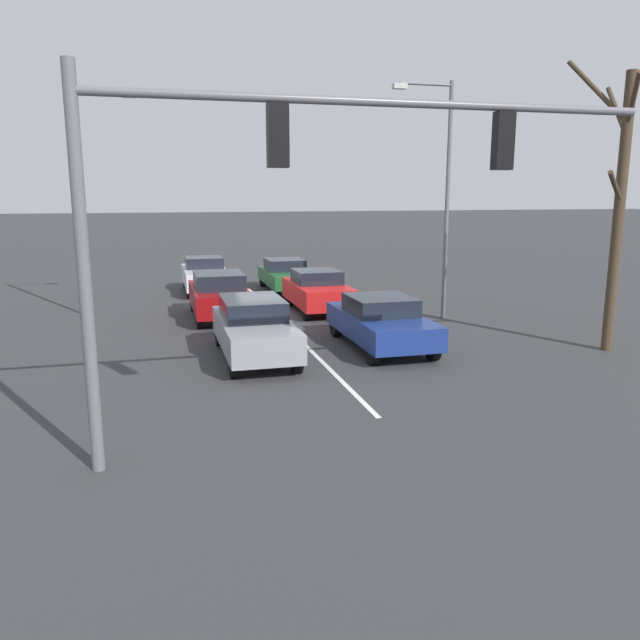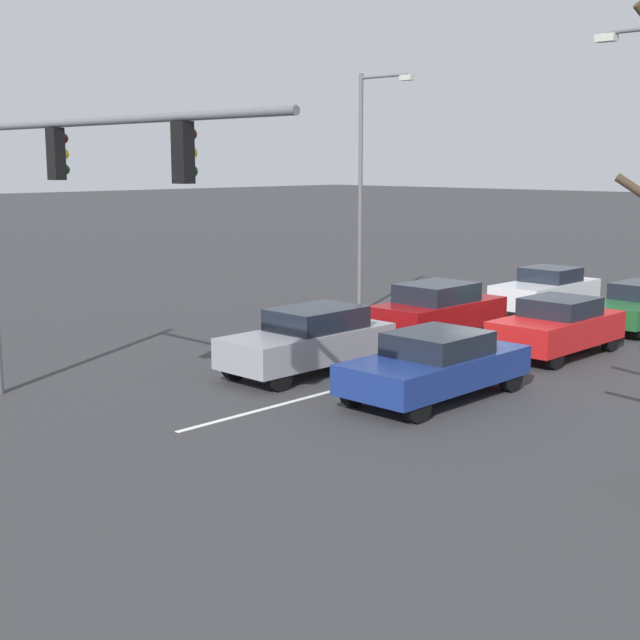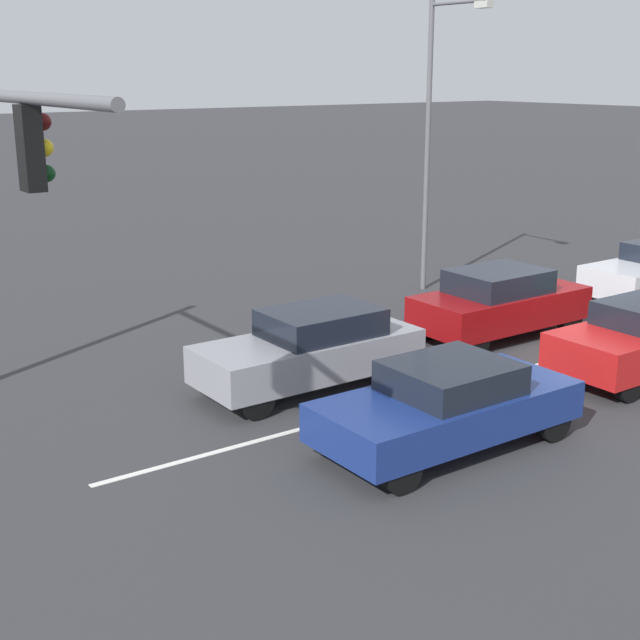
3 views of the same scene
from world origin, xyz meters
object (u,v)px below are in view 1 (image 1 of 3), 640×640
(traffic_signal_gantry, at_px, (273,180))
(bare_tree_near, at_px, (618,199))
(car_red_leftlane_second, at_px, (317,291))
(car_white_midlane_third, at_px, (205,275))
(car_gray_midlane_front, at_px, (254,328))
(car_maroon_midlane_second, at_px, (219,295))
(street_lamp_left_shoulder, at_px, (441,184))
(car_darkgreen_leftlane_third, at_px, (286,275))
(street_lamp_right_shoulder, at_px, (84,185))
(car_navy_leftlane_front, at_px, (381,321))

(traffic_signal_gantry, height_order, bare_tree_near, bare_tree_near)
(car_red_leftlane_second, xyz_separation_m, car_white_midlane_third, (3.59, -5.59, -0.01))
(car_gray_midlane_front, xyz_separation_m, car_maroon_midlane_second, (0.34, -5.50, 0.02))
(street_lamp_left_shoulder, bearing_deg, car_darkgreen_leftlane_third, -63.09)
(car_gray_midlane_front, xyz_separation_m, car_white_midlane_third, (0.35, -11.43, -0.04))
(car_white_midlane_third, relative_size, car_darkgreen_leftlane_third, 0.96)
(car_darkgreen_leftlane_third, height_order, street_lamp_left_shoulder, street_lamp_left_shoulder)
(car_red_leftlane_second, distance_m, car_white_midlane_third, 6.64)
(car_maroon_midlane_second, bearing_deg, street_lamp_left_shoulder, 164.99)
(street_lamp_left_shoulder, bearing_deg, car_red_leftlane_second, -31.97)
(street_lamp_left_shoulder, bearing_deg, traffic_signal_gantry, 52.26)
(traffic_signal_gantry, bearing_deg, car_gray_midlane_front, -95.48)
(car_maroon_midlane_second, distance_m, street_lamp_left_shoulder, 8.35)
(car_red_leftlane_second, bearing_deg, car_gray_midlane_front, 61.03)
(traffic_signal_gantry, relative_size, street_lamp_right_shoulder, 1.22)
(car_navy_leftlane_front, xyz_separation_m, street_lamp_right_shoulder, (8.19, -7.02, 3.76))
(street_lamp_right_shoulder, height_order, street_lamp_left_shoulder, street_lamp_left_shoulder)
(car_gray_midlane_front, bearing_deg, car_red_leftlane_second, -118.97)
(car_gray_midlane_front, bearing_deg, traffic_signal_gantry, 84.52)
(car_gray_midlane_front, relative_size, street_lamp_left_shoulder, 0.57)
(car_darkgreen_leftlane_third, xyz_separation_m, street_lamp_left_shoulder, (-3.75, 7.40, 3.82))
(car_maroon_midlane_second, bearing_deg, car_white_midlane_third, -89.89)
(bare_tree_near, bearing_deg, car_red_leftlane_second, -50.29)
(car_darkgreen_leftlane_third, relative_size, traffic_signal_gantry, 0.46)
(car_darkgreen_leftlane_third, distance_m, traffic_signal_gantry, 17.85)
(car_navy_leftlane_front, height_order, car_white_midlane_third, car_white_midlane_third)
(traffic_signal_gantry, distance_m, street_lamp_left_shoulder, 12.21)
(car_navy_leftlane_front, xyz_separation_m, bare_tree_near, (-5.88, 1.85, 3.35))
(car_white_midlane_third, xyz_separation_m, traffic_signal_gantry, (0.23, 17.52, 3.68))
(traffic_signal_gantry, bearing_deg, car_navy_leftlane_front, -123.56)
(car_gray_midlane_front, bearing_deg, car_white_midlane_third, -88.23)
(car_navy_leftlane_front, xyz_separation_m, car_red_leftlane_second, (0.35, -5.65, 0.03))
(car_white_midlane_third, distance_m, street_lamp_right_shoulder, 7.07)
(street_lamp_left_shoulder, relative_size, bare_tree_near, 1.01)
(car_gray_midlane_front, xyz_separation_m, street_lamp_right_shoulder, (4.61, -7.21, 3.70))
(car_navy_leftlane_front, xyz_separation_m, car_gray_midlane_front, (3.58, 0.19, 0.06))
(car_navy_leftlane_front, distance_m, car_darkgreen_leftlane_third, 10.78)
(traffic_signal_gantry, bearing_deg, car_red_leftlane_second, -107.74)
(street_lamp_left_shoulder, bearing_deg, car_navy_leftlane_front, 45.57)
(car_red_leftlane_second, distance_m, car_maroon_midlane_second, 3.59)
(street_lamp_left_shoulder, bearing_deg, car_white_midlane_third, -47.37)
(car_maroon_midlane_second, distance_m, car_darkgreen_leftlane_third, 6.47)
(car_darkgreen_leftlane_third, xyz_separation_m, bare_tree_near, (-6.33, 12.62, 3.38))
(car_darkgreen_leftlane_third, height_order, traffic_signal_gantry, traffic_signal_gantry)
(car_maroon_midlane_second, relative_size, street_lamp_right_shoulder, 0.54)
(street_lamp_right_shoulder, relative_size, street_lamp_left_shoulder, 0.99)
(car_white_midlane_third, bearing_deg, car_navy_leftlane_front, 109.31)
(car_white_midlane_third, height_order, car_darkgreen_leftlane_third, car_white_midlane_third)
(car_white_midlane_third, relative_size, traffic_signal_gantry, 0.44)
(car_gray_midlane_front, xyz_separation_m, street_lamp_left_shoulder, (-6.89, -3.56, 3.73))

